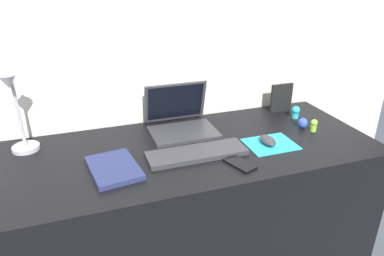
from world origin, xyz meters
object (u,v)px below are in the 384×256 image
keyboard (198,153)px  notebook_pad (114,168)px  laptop (180,118)px  mouse (268,140)px  toy_figurine_blue (303,123)px  toy_figurine_cyan (296,112)px  cell_phone (240,164)px  toy_figurine_lime (314,125)px  picture_frame (281,98)px  desk_lamp (18,116)px

keyboard → notebook_pad: (-0.34, -0.01, 0.00)m
laptop → mouse: (0.31, -0.28, -0.03)m
toy_figurine_blue → toy_figurine_cyan: (0.04, 0.12, 0.01)m
cell_phone → keyboard: bearing=114.9°
laptop → toy_figurine_cyan: size_ratio=4.71×
cell_phone → mouse: bearing=11.4°
mouse → notebook_pad: size_ratio=0.40×
notebook_pad → toy_figurine_lime: bearing=-4.6°
cell_phone → notebook_pad: 0.48m
laptop → toy_figurine_cyan: (0.59, -0.06, -0.02)m
cell_phone → toy_figurine_cyan: (0.47, 0.34, 0.03)m
picture_frame → keyboard: bearing=-151.4°
mouse → toy_figurine_cyan: toy_figurine_cyan is taller
toy_figurine_blue → toy_figurine_cyan: size_ratio=0.78×
toy_figurine_blue → toy_figurine_cyan: bearing=72.4°
keyboard → desk_lamp: bearing=159.7°
keyboard → cell_phone: size_ratio=3.20×
desk_lamp → toy_figurine_blue: size_ratio=7.16×
cell_phone → notebook_pad: size_ratio=0.53×
toy_figurine_lime → laptop: bearing=158.7°
cell_phone → picture_frame: (0.45, 0.44, 0.07)m
cell_phone → toy_figurine_cyan: size_ratio=2.01×
picture_frame → toy_figurine_cyan: (0.02, -0.11, -0.04)m
keyboard → toy_figurine_cyan: size_ratio=6.44×
toy_figurine_cyan → laptop: bearing=174.0°
notebook_pad → toy_figurine_lime: size_ratio=4.08×
notebook_pad → toy_figurine_cyan: (0.94, 0.22, 0.02)m
toy_figurine_lime → toy_figurine_cyan: toy_figurine_cyan is taller
toy_figurine_lime → toy_figurine_cyan: 0.17m
mouse → notebook_pad: bearing=179.8°
cell_phone → toy_figurine_lime: (0.46, 0.17, 0.03)m
toy_figurine_cyan → keyboard: bearing=-160.8°
mouse → toy_figurine_blue: size_ratio=1.93×
keyboard → toy_figurine_cyan: (0.60, 0.21, 0.02)m
toy_figurine_lime → toy_figurine_blue: 0.06m
mouse → toy_figurine_blue: (0.25, 0.10, 0.00)m
picture_frame → toy_figurine_cyan: picture_frame is taller
desk_lamp → picture_frame: size_ratio=2.38×
mouse → toy_figurine_blue: toy_figurine_blue is taller
cell_phone → desk_lamp: desk_lamp is taller
laptop → desk_lamp: 0.68m
keyboard → toy_figurine_blue: toy_figurine_blue is taller
mouse → toy_figurine_blue: bearing=22.7°
notebook_pad → toy_figurine_lime: (0.93, 0.05, 0.02)m
mouse → laptop: bearing=137.6°
laptop → toy_figurine_lime: laptop is taller
keyboard → picture_frame: (0.58, 0.32, 0.06)m
cell_phone → picture_frame: size_ratio=0.85×
keyboard → cell_phone: keyboard is taller
keyboard → picture_frame: 0.66m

